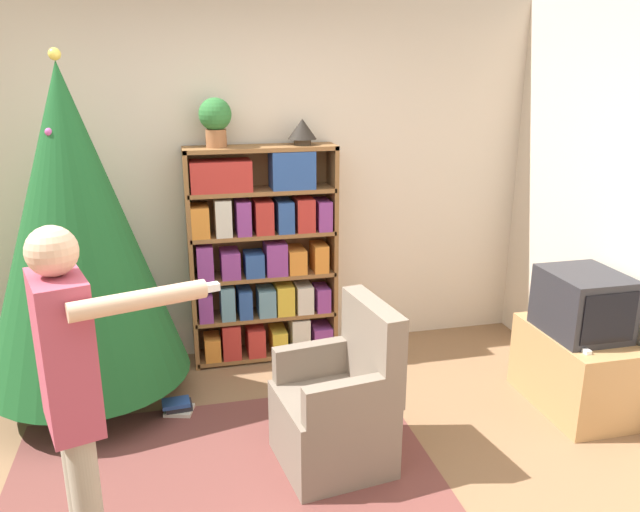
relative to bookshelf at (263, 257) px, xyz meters
The scene contains 11 objects.
wall_back 0.63m from the bookshelf, 145.85° to the left, with size 8.00×0.10×2.60m.
bookshelf is the anchor object (origin of this frame).
tv_stand 2.23m from the bookshelf, 32.68° to the right, with size 0.46×0.78×0.51m.
television 2.17m from the bookshelf, 32.73° to the right, with size 0.43×0.50×0.39m.
game_remote 2.21m from the bookshelf, 39.80° to the right, with size 0.04×0.12×0.02m.
christmas_tree 1.32m from the bookshelf, 160.07° to the right, with size 1.24×1.24×2.21m.
armchair 1.49m from the bookshelf, 81.51° to the right, with size 0.64×0.63×0.92m.
standing_person 2.28m from the bookshelf, 116.43° to the right, with size 0.71×0.45×1.58m.
potted_plant 1.03m from the bookshelf, behind, with size 0.22×0.22×0.33m.
table_lamp 0.94m from the bookshelf, ahead, with size 0.20×0.20×0.18m.
book_pile_near_tree 1.21m from the bookshelf, 134.09° to the right, with size 0.21×0.18×0.09m.
Camera 1 is at (-0.27, -2.51, 2.12)m, focal length 35.00 mm.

